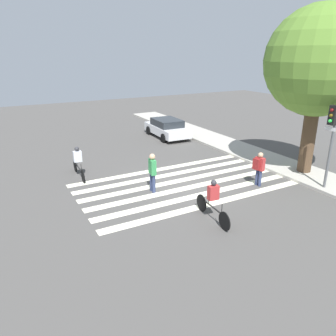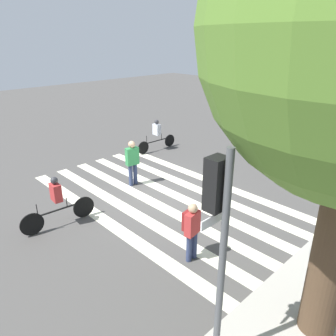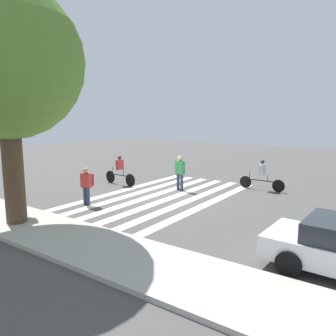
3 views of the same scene
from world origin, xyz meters
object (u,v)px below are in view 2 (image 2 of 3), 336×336
at_px(traffic_light, 218,222).
at_px(pedestrian_child_with_backpack, 132,161).
at_px(cyclist_far_lane, 57,200).
at_px(cyclist_near_curb, 157,134).
at_px(pedestrian_adult_blue_shirt, 191,227).

relative_size(traffic_light, pedestrian_child_with_backpack, 2.28).
xyz_separation_m(cyclist_far_lane, cyclist_near_curb, (-7.01, -3.29, -0.01)).
xyz_separation_m(pedestrian_child_with_backpack, cyclist_near_curb, (-3.49, -2.49, -0.16)).
xyz_separation_m(traffic_light, pedestrian_adult_blue_shirt, (-1.89, -2.21, -1.93)).
relative_size(pedestrian_adult_blue_shirt, cyclist_far_lane, 0.70).
height_order(pedestrian_child_with_backpack, cyclist_far_lane, pedestrian_child_with_backpack).
distance_m(cyclist_far_lane, cyclist_near_curb, 7.74).
height_order(pedestrian_adult_blue_shirt, cyclist_near_curb, pedestrian_adult_blue_shirt).
xyz_separation_m(pedestrian_adult_blue_shirt, cyclist_near_curb, (-5.26, -7.21, -0.11)).
height_order(traffic_light, cyclist_far_lane, traffic_light).
height_order(traffic_light, cyclist_near_curb, traffic_light).
bearing_deg(pedestrian_child_with_backpack, cyclist_near_curb, -135.99).
relative_size(pedestrian_child_with_backpack, pedestrian_adult_blue_shirt, 1.10).
xyz_separation_m(traffic_light, pedestrian_child_with_backpack, (-3.66, -6.94, -1.87)).
height_order(pedestrian_child_with_backpack, cyclist_near_curb, pedestrian_child_with_backpack).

